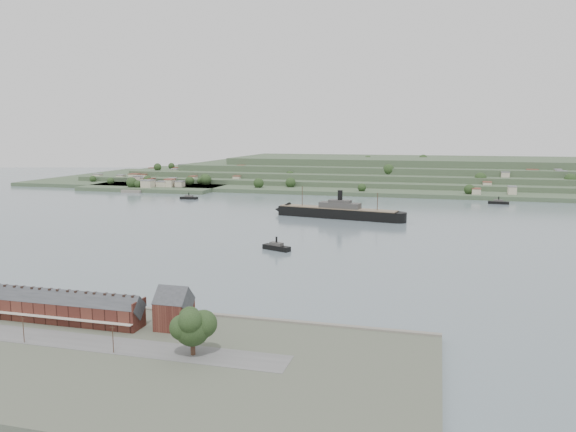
% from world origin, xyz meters
% --- Properties ---
extents(ground, '(1400.00, 1400.00, 0.00)m').
position_xyz_m(ground, '(0.00, 0.00, 0.00)').
color(ground, slate).
rests_on(ground, ground).
extents(near_shore, '(220.00, 80.00, 2.60)m').
position_xyz_m(near_shore, '(0.00, -186.75, 1.01)').
color(near_shore, '#4C5142').
rests_on(near_shore, ground).
extents(terrace_row, '(55.60, 9.80, 11.07)m').
position_xyz_m(terrace_row, '(-10.00, -168.02, 6.84)').
color(terrace_row, '#431D18').
rests_on(terrace_row, ground).
extents(gabled_building, '(10.40, 10.18, 14.09)m').
position_xyz_m(gabled_building, '(27.50, -164.00, 8.19)').
color(gabled_building, '#431D18').
rests_on(gabled_building, ground).
extents(far_peninsula, '(760.00, 309.00, 30.00)m').
position_xyz_m(far_peninsula, '(27.91, 393.10, 11.88)').
color(far_peninsula, '#394C32').
rests_on(far_peninsula, ground).
extents(steamship, '(103.63, 29.87, 25.01)m').
position_xyz_m(steamship, '(32.55, 88.59, 4.62)').
color(steamship, black).
rests_on(steamship, ground).
extents(tugboat, '(17.02, 10.42, 7.47)m').
position_xyz_m(tugboat, '(23.19, -33.07, 1.82)').
color(tugboat, black).
rests_on(tugboat, ground).
extents(ferry_west, '(17.44, 6.49, 6.39)m').
position_xyz_m(ferry_west, '(-122.11, 167.07, 1.54)').
color(ferry_west, black).
rests_on(ferry_west, ground).
extents(ferry_east, '(18.02, 6.38, 6.62)m').
position_xyz_m(ferry_east, '(159.15, 206.35, 1.60)').
color(ferry_east, black).
rests_on(ferry_east, ground).
extents(fig_tree, '(12.57, 10.89, 14.03)m').
position_xyz_m(fig_tree, '(42.72, -182.88, 10.56)').
color(fig_tree, '#402A1D').
rests_on(fig_tree, ground).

